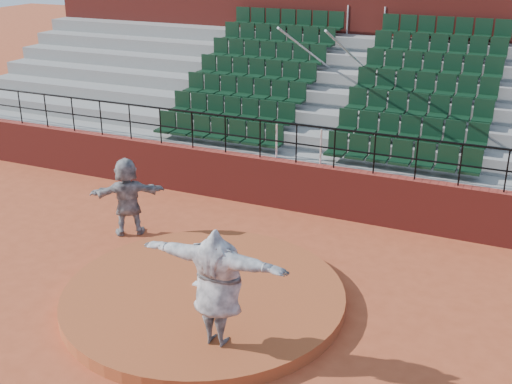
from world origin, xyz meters
TOP-DOWN VIEW (x-y plane):
  - ground at (0.00, 0.00)m, footprint 90.00×90.00m
  - pitchers_mound at (0.00, 0.00)m, footprint 5.50×5.50m
  - pitching_rubber at (0.00, 0.15)m, footprint 0.60×0.15m
  - boundary_wall at (0.00, 5.00)m, footprint 24.00×0.30m
  - wall_railing at (0.00, 5.00)m, footprint 24.04×0.05m
  - seating_deck at (0.00, 8.64)m, footprint 24.00×5.97m
  - press_box_facade at (0.00, 12.60)m, footprint 24.00×3.00m
  - pitcher at (1.03, -1.37)m, footprint 2.60×0.72m
  - fielder at (-3.11, 2.03)m, footprint 1.77×1.47m

SIDE VIEW (x-z plane):
  - ground at x=0.00m, z-range 0.00..0.00m
  - pitchers_mound at x=0.00m, z-range 0.00..0.25m
  - pitching_rubber at x=0.00m, z-range 0.25..0.28m
  - boundary_wall at x=0.00m, z-range 0.00..1.30m
  - fielder at x=-3.11m, z-range 0.00..1.90m
  - pitcher at x=1.03m, z-range 0.25..2.36m
  - seating_deck at x=0.00m, z-range -0.86..3.77m
  - wall_railing at x=0.00m, z-range 1.52..2.54m
  - press_box_facade at x=0.00m, z-range 0.00..7.10m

